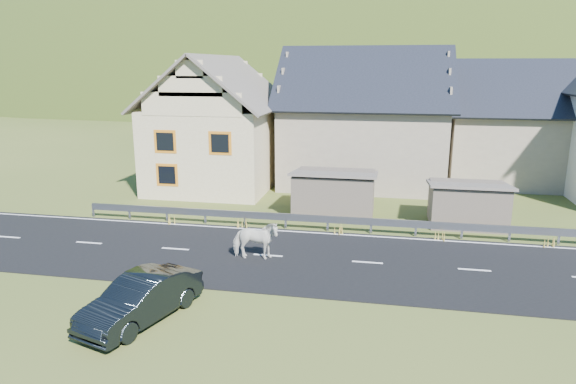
# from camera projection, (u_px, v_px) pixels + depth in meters

# --- Properties ---
(ground) EXTENTS (160.00, 160.00, 0.00)m
(ground) POSITION_uv_depth(u_px,v_px,m) (367.00, 263.00, 20.10)
(ground) COLOR #354718
(ground) RESTS_ON ground
(road) EXTENTS (60.00, 7.00, 0.04)m
(road) POSITION_uv_depth(u_px,v_px,m) (367.00, 263.00, 20.09)
(road) COLOR black
(road) RESTS_ON ground
(lane_markings) EXTENTS (60.00, 6.60, 0.01)m
(lane_markings) POSITION_uv_depth(u_px,v_px,m) (367.00, 262.00, 20.09)
(lane_markings) COLOR silver
(lane_markings) RESTS_ON road
(guardrail) EXTENTS (28.10, 0.09, 0.75)m
(guardrail) POSITION_uv_depth(u_px,v_px,m) (371.00, 222.00, 23.47)
(guardrail) COLOR #93969B
(guardrail) RESTS_ON ground
(shed_left) EXTENTS (4.30, 3.30, 2.40)m
(shed_left) POSITION_uv_depth(u_px,v_px,m) (334.00, 194.00, 26.39)
(shed_left) COLOR #716052
(shed_left) RESTS_ON ground
(shed_right) EXTENTS (3.80, 2.90, 2.20)m
(shed_right) POSITION_uv_depth(u_px,v_px,m) (467.00, 205.00, 24.74)
(shed_right) COLOR #716052
(shed_right) RESTS_ON ground
(house_cream) EXTENTS (7.80, 9.80, 8.30)m
(house_cream) POSITION_uv_depth(u_px,v_px,m) (218.00, 117.00, 32.32)
(house_cream) COLOR beige
(house_cream) RESTS_ON ground
(house_stone_a) EXTENTS (10.80, 9.80, 8.90)m
(house_stone_a) POSITION_uv_depth(u_px,v_px,m) (364.00, 111.00, 33.45)
(house_stone_a) COLOR gray
(house_stone_a) RESTS_ON ground
(house_stone_b) EXTENTS (9.80, 8.80, 8.10)m
(house_stone_b) POSITION_uv_depth(u_px,v_px,m) (519.00, 117.00, 33.61)
(house_stone_b) COLOR gray
(house_stone_b) RESTS_ON ground
(mountain) EXTENTS (440.00, 280.00, 260.00)m
(mountain) POSITION_uv_depth(u_px,v_px,m) (398.00, 139.00, 195.50)
(mountain) COLOR #2A3E0F
(mountain) RESTS_ON ground
(conifer_patch) EXTENTS (76.00, 50.00, 28.00)m
(conifer_patch) POSITION_uv_depth(u_px,v_px,m) (173.00, 71.00, 133.57)
(conifer_patch) COLOR black
(conifer_patch) RESTS_ON ground
(horse) EXTENTS (1.04, 1.94, 1.57)m
(horse) POSITION_uv_depth(u_px,v_px,m) (255.00, 240.00, 20.26)
(horse) COLOR silver
(horse) RESTS_ON road
(car) EXTENTS (2.67, 4.47, 1.39)m
(car) POSITION_uv_depth(u_px,v_px,m) (141.00, 299.00, 15.50)
(car) COLOR black
(car) RESTS_ON ground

